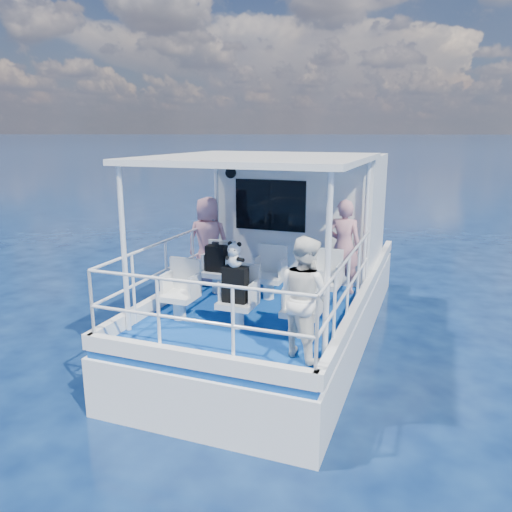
% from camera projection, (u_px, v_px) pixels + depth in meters
% --- Properties ---
extents(ground, '(2000.00, 2000.00, 0.00)m').
position_uv_depth(ground, '(264.00, 355.00, 8.08)').
color(ground, '#071638').
rests_on(ground, ground).
extents(hull, '(3.00, 7.00, 1.60)m').
position_uv_depth(hull, '(282.00, 332.00, 8.99)').
color(hull, white).
rests_on(hull, ground).
extents(deck, '(2.90, 6.90, 0.10)m').
position_uv_depth(deck, '(283.00, 287.00, 8.78)').
color(deck, navy).
rests_on(deck, hull).
extents(cabin, '(2.85, 2.00, 2.20)m').
position_uv_depth(cabin, '(304.00, 212.00, 9.69)').
color(cabin, white).
rests_on(cabin, deck).
extents(canopy, '(3.00, 3.20, 0.08)m').
position_uv_depth(canopy, '(260.00, 159.00, 7.14)').
color(canopy, white).
rests_on(canopy, cabin).
extents(canopy_posts, '(2.77, 2.97, 2.20)m').
position_uv_depth(canopy_posts, '(259.00, 237.00, 7.37)').
color(canopy_posts, white).
rests_on(canopy_posts, deck).
extents(railings, '(2.84, 3.59, 1.00)m').
position_uv_depth(railings, '(251.00, 282.00, 7.22)').
color(railings, white).
rests_on(railings, deck).
extents(seat_port_fwd, '(0.48, 0.46, 0.38)m').
position_uv_depth(seat_port_fwd, '(217.00, 281.00, 8.30)').
color(seat_port_fwd, silver).
rests_on(seat_port_fwd, deck).
extents(seat_center_fwd, '(0.48, 0.46, 0.38)m').
position_uv_depth(seat_center_fwd, '(268.00, 287.00, 8.00)').
color(seat_center_fwd, silver).
rests_on(seat_center_fwd, deck).
extents(seat_stbd_fwd, '(0.48, 0.46, 0.38)m').
position_uv_depth(seat_stbd_fwd, '(323.00, 293.00, 7.69)').
color(seat_stbd_fwd, silver).
rests_on(seat_stbd_fwd, deck).
extents(seat_port_aft, '(0.48, 0.46, 0.38)m').
position_uv_depth(seat_port_aft, '(179.00, 306.00, 7.12)').
color(seat_port_aft, silver).
rests_on(seat_port_aft, deck).
extents(seat_center_aft, '(0.48, 0.46, 0.38)m').
position_uv_depth(seat_center_aft, '(237.00, 314.00, 6.82)').
color(seat_center_aft, silver).
rests_on(seat_center_aft, deck).
extents(seat_stbd_aft, '(0.48, 0.46, 0.38)m').
position_uv_depth(seat_stbd_aft, '(301.00, 322.00, 6.51)').
color(seat_stbd_aft, silver).
rests_on(seat_stbd_aft, deck).
extents(passenger_port_fwd, '(0.62, 0.48, 1.54)m').
position_uv_depth(passenger_port_fwd, '(208.00, 241.00, 8.65)').
color(passenger_port_fwd, '#C9828E').
rests_on(passenger_port_fwd, deck).
extents(passenger_stbd_fwd, '(0.58, 0.39, 1.56)m').
position_uv_depth(passenger_stbd_fwd, '(344.00, 247.00, 8.19)').
color(passenger_stbd_fwd, '#C17D87').
rests_on(passenger_stbd_fwd, deck).
extents(passenger_stbd_aft, '(0.90, 0.85, 1.46)m').
position_uv_depth(passenger_stbd_aft, '(305.00, 297.00, 5.82)').
color(passenger_stbd_aft, white).
rests_on(passenger_stbd_aft, deck).
extents(backpack_port, '(0.33, 0.19, 0.43)m').
position_uv_depth(backpack_port, '(216.00, 258.00, 8.17)').
color(backpack_port, black).
rests_on(backpack_port, seat_port_fwd).
extents(backpack_center, '(0.33, 0.18, 0.49)m').
position_uv_depth(backpack_center, '(235.00, 284.00, 6.68)').
color(backpack_center, black).
rests_on(backpack_center, seat_center_aft).
extents(compact_camera, '(0.10, 0.06, 0.06)m').
position_uv_depth(compact_camera, '(215.00, 244.00, 8.10)').
color(compact_camera, black).
rests_on(compact_camera, backpack_port).
extents(panda, '(0.22, 0.18, 0.34)m').
position_uv_depth(panda, '(235.00, 255.00, 6.55)').
color(panda, silver).
rests_on(panda, backpack_center).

